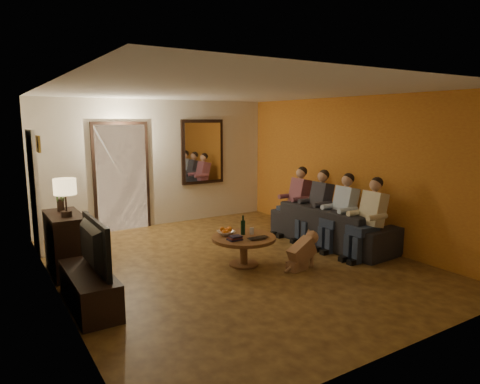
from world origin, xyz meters
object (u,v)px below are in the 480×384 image
dresser (66,243)px  coffee_table (244,251)px  tv (87,246)px  person_a (370,222)px  wine_bottle (243,225)px  laptop (260,239)px  table_lamp (66,197)px  bowl (226,233)px  dog (302,250)px  tv_stand (89,289)px  sofa (333,225)px  person_c (318,208)px  person_d (297,203)px  person_b (342,215)px

dresser → coffee_table: 2.59m
tv → person_a: person_a is taller
tv → wine_bottle: (2.39, 0.38, -0.14)m
coffee_table → laptop: laptop is taller
table_lamp → bowl: bearing=-16.7°
dog → tv_stand: bearing=166.1°
tv_stand → sofa: size_ratio=0.55×
tv_stand → sofa: sofa is taller
tv_stand → laptop: 2.45m
person_c → laptop: 1.91m
dog → laptop: bearing=143.2°
person_d → dog: size_ratio=2.14×
person_a → person_d: size_ratio=1.00×
tv_stand → person_b: size_ratio=1.09×
person_b → person_d: same height
tv → person_b: person_b is taller
sofa → bowl: 2.16m
person_d → laptop: person_d is taller
dresser → person_c: (4.21, -0.66, 0.16)m
dresser → laptop: size_ratio=2.98×
person_b → dog: (-1.22, -0.41, -0.32)m
person_d → dresser: bearing=179.1°
laptop → tv: bearing=-176.9°
table_lamp → person_b: size_ratio=0.45×
tv_stand → coffee_table: (2.34, 0.28, 0.01)m
tv → dog: size_ratio=1.92×
sofa → dog: bearing=114.1°
sofa → dog: sofa is taller
person_b → wine_bottle: (-1.82, 0.28, 0.01)m
dresser → dog: dresser is taller
person_c → coffee_table: size_ratio=1.23×
laptop → coffee_table: bearing=112.8°
bowl → wine_bottle: 0.29m
dresser → tv_stand: (0.00, -1.36, -0.22)m
person_d → coffee_table: (-1.87, -1.02, -0.38)m
sofa → dog: 1.50m
coffee_table → person_d: bearing=28.6°
tv_stand → person_b: person_b is taller
person_d → wine_bottle: (-1.82, -0.92, 0.01)m
sofa → dresser: bearing=73.3°
sofa → person_d: 0.94m
table_lamp → person_b: 4.37m
dresser → coffee_table: bearing=-24.9°
person_b → coffee_table: bearing=174.6°
person_a → coffee_table: (-1.87, 0.78, -0.38)m
table_lamp → person_a: (4.21, -1.64, -0.54)m
tv_stand → coffee_table: 2.35m
tv → sofa: size_ratio=0.45×
person_c → dog: 1.61m
person_b → person_c: bearing=90.0°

